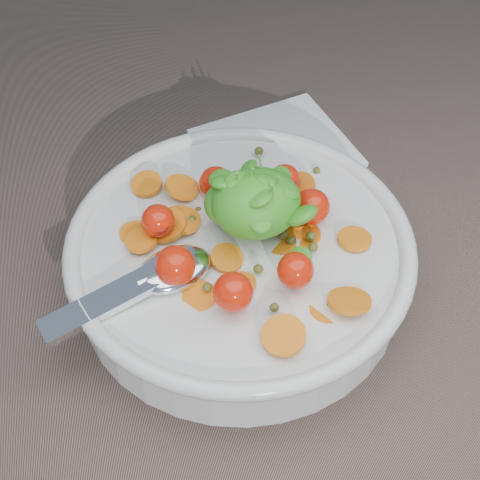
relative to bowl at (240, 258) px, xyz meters
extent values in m
plane|color=#715C51|center=(0.00, -0.03, -0.03)|extent=(6.00, 6.00, 0.00)
cylinder|color=silver|center=(0.00, 0.00, -0.01)|extent=(0.26, 0.26, 0.05)
torus|color=silver|center=(0.00, 0.00, 0.02)|extent=(0.28, 0.28, 0.01)
cylinder|color=silver|center=(0.00, 0.00, -0.03)|extent=(0.13, 0.13, 0.01)
cylinder|color=brown|center=(0.00, 0.00, -0.01)|extent=(0.24, 0.24, 0.04)
cylinder|color=orange|center=(0.06, 0.05, 0.02)|extent=(0.03, 0.03, 0.01)
cylinder|color=orange|center=(0.01, -0.10, 0.03)|extent=(0.04, 0.04, 0.01)
cylinder|color=orange|center=(0.03, -0.01, 0.02)|extent=(0.03, 0.03, 0.01)
cylinder|color=orange|center=(0.01, 0.08, 0.01)|extent=(0.04, 0.04, 0.01)
cylinder|color=orange|center=(-0.06, 0.08, 0.02)|extent=(0.04, 0.04, 0.01)
cylinder|color=orange|center=(-0.04, 0.04, 0.02)|extent=(0.04, 0.04, 0.01)
cylinder|color=orange|center=(-0.03, 0.07, 0.02)|extent=(0.04, 0.04, 0.02)
cylinder|color=orange|center=(-0.04, 0.03, 0.02)|extent=(0.04, 0.04, 0.01)
cylinder|color=orange|center=(0.05, 0.01, 0.02)|extent=(0.04, 0.03, 0.01)
cylinder|color=orange|center=(-0.01, -0.02, 0.02)|extent=(0.03, 0.03, 0.01)
cylinder|color=orange|center=(0.09, -0.02, 0.02)|extent=(0.04, 0.04, 0.01)
cylinder|color=orange|center=(-0.08, 0.02, 0.02)|extent=(0.03, 0.03, 0.01)
cylinder|color=orange|center=(0.04, 0.00, 0.02)|extent=(0.04, 0.04, 0.01)
cylinder|color=orange|center=(0.05, 0.00, 0.02)|extent=(0.04, 0.04, 0.01)
cylinder|color=orange|center=(0.02, 0.03, 0.02)|extent=(0.04, 0.04, 0.01)
cylinder|color=orange|center=(0.06, -0.08, 0.02)|extent=(0.04, 0.04, 0.02)
cylinder|color=orange|center=(0.05, -0.08, 0.01)|extent=(0.03, 0.03, 0.01)
cylinder|color=orange|center=(-0.05, 0.03, 0.02)|extent=(0.04, 0.04, 0.01)
cylinder|color=orange|center=(-0.01, -0.04, 0.02)|extent=(0.03, 0.03, 0.01)
cylinder|color=orange|center=(-0.08, 0.03, 0.02)|extent=(0.03, 0.03, 0.01)
cylinder|color=orange|center=(-0.04, -0.04, 0.02)|extent=(0.03, 0.03, 0.01)
sphere|color=#494C19|center=(0.01, 0.06, 0.02)|extent=(0.01, 0.01, 0.01)
sphere|color=#494C19|center=(-0.06, -0.01, 0.02)|extent=(0.01, 0.01, 0.01)
sphere|color=#494C19|center=(0.06, 0.02, 0.02)|extent=(0.01, 0.01, 0.01)
sphere|color=#494C19|center=(0.05, 0.06, 0.02)|extent=(0.01, 0.01, 0.01)
sphere|color=#494C19|center=(0.01, -0.08, 0.02)|extent=(0.01, 0.01, 0.01)
sphere|color=#494C19|center=(0.01, -0.03, 0.02)|extent=(0.01, 0.01, 0.01)
sphere|color=#494C19|center=(-0.02, 0.05, 0.02)|extent=(0.01, 0.01, 0.01)
sphere|color=#494C19|center=(0.01, -0.07, 0.02)|extent=(0.01, 0.01, 0.01)
sphere|color=#494C19|center=(0.04, 0.10, 0.02)|extent=(0.01, 0.01, 0.01)
sphere|color=#494C19|center=(-0.03, -0.04, 0.02)|extent=(0.01, 0.01, 0.01)
sphere|color=#494C19|center=(-0.01, 0.04, 0.02)|extent=(0.01, 0.01, 0.01)
sphere|color=#494C19|center=(0.08, 0.06, 0.02)|extent=(0.01, 0.01, 0.01)
sphere|color=#494C19|center=(0.04, -0.01, 0.02)|extent=(0.01, 0.01, 0.01)
sphere|color=#494C19|center=(0.05, -0.02, 0.03)|extent=(0.01, 0.01, 0.01)
sphere|color=#494C19|center=(-0.03, 0.03, 0.02)|extent=(0.01, 0.01, 0.01)
sphere|color=#494C19|center=(0.03, 0.00, 0.02)|extent=(0.01, 0.01, 0.01)
sphere|color=#494C19|center=(0.05, -0.07, 0.02)|extent=(0.01, 0.01, 0.01)
sphere|color=#494C19|center=(0.00, 0.06, 0.02)|extent=(0.01, 0.01, 0.01)
sphere|color=#494C19|center=(-0.02, 0.07, 0.02)|extent=(0.01, 0.01, 0.01)
sphere|color=#494C19|center=(0.05, -0.01, 0.02)|extent=(0.01, 0.01, 0.01)
sphere|color=red|center=(0.06, 0.01, 0.04)|extent=(0.03, 0.03, 0.03)
sphere|color=red|center=(0.05, 0.04, 0.04)|extent=(0.03, 0.03, 0.03)
sphere|color=red|center=(-0.01, 0.05, 0.04)|extent=(0.03, 0.03, 0.03)
sphere|color=red|center=(-0.06, 0.02, 0.04)|extent=(0.03, 0.03, 0.03)
sphere|color=red|center=(-0.06, -0.03, 0.04)|extent=(0.03, 0.03, 0.03)
sphere|color=red|center=(-0.02, -0.06, 0.04)|extent=(0.03, 0.03, 0.03)
sphere|color=red|center=(0.03, -0.05, 0.04)|extent=(0.03, 0.03, 0.03)
ellipsoid|color=green|center=(0.02, 0.01, 0.05)|extent=(0.07, 0.06, 0.05)
ellipsoid|color=green|center=(0.00, 0.02, 0.04)|extent=(0.04, 0.04, 0.03)
ellipsoid|color=green|center=(0.04, 0.03, 0.05)|extent=(0.02, 0.02, 0.02)
ellipsoid|color=green|center=(0.04, 0.00, 0.06)|extent=(0.03, 0.03, 0.02)
ellipsoid|color=green|center=(0.02, 0.00, 0.06)|extent=(0.02, 0.02, 0.01)
ellipsoid|color=green|center=(0.01, 0.01, 0.07)|extent=(0.03, 0.03, 0.02)
ellipsoid|color=green|center=(0.01, 0.01, 0.07)|extent=(0.02, 0.02, 0.01)
ellipsoid|color=green|center=(0.03, 0.00, 0.05)|extent=(0.03, 0.03, 0.03)
ellipsoid|color=green|center=(0.02, 0.01, 0.07)|extent=(0.02, 0.02, 0.02)
ellipsoid|color=green|center=(0.02, 0.02, 0.05)|extent=(0.02, 0.02, 0.02)
ellipsoid|color=green|center=(0.04, -0.04, 0.04)|extent=(0.02, 0.02, 0.01)
ellipsoid|color=green|center=(0.02, 0.01, 0.07)|extent=(0.03, 0.03, 0.02)
ellipsoid|color=green|center=(0.01, 0.00, 0.07)|extent=(0.03, 0.03, 0.02)
ellipsoid|color=green|center=(-0.01, 0.03, 0.06)|extent=(0.02, 0.02, 0.01)
ellipsoid|color=green|center=(0.01, 0.00, 0.07)|extent=(0.03, 0.03, 0.01)
ellipsoid|color=green|center=(0.03, 0.02, 0.06)|extent=(0.03, 0.03, 0.02)
ellipsoid|color=green|center=(0.02, 0.00, 0.06)|extent=(0.02, 0.02, 0.02)
ellipsoid|color=green|center=(0.01, -0.02, 0.06)|extent=(0.02, 0.02, 0.01)
ellipsoid|color=green|center=(0.00, 0.01, 0.07)|extent=(0.03, 0.03, 0.01)
ellipsoid|color=green|center=(0.02, 0.01, 0.06)|extent=(0.03, 0.03, 0.02)
ellipsoid|color=green|center=(0.02, 0.05, 0.05)|extent=(0.02, 0.02, 0.02)
ellipsoid|color=green|center=(0.02, 0.01, 0.07)|extent=(0.03, 0.03, 0.02)
ellipsoid|color=green|center=(0.04, -0.01, 0.05)|extent=(0.03, 0.03, 0.03)
ellipsoid|color=green|center=(0.01, 0.01, 0.07)|extent=(0.03, 0.03, 0.02)
ellipsoid|color=green|center=(-0.01, 0.02, 0.07)|extent=(0.02, 0.02, 0.02)
ellipsoid|color=green|center=(0.01, 0.01, 0.07)|extent=(0.02, 0.02, 0.02)
cylinder|color=#4C8C33|center=(0.03, 0.01, 0.06)|extent=(0.01, 0.01, 0.04)
cylinder|color=#4C8C33|center=(0.02, 0.02, 0.06)|extent=(0.01, 0.01, 0.05)
cylinder|color=#4C8C33|center=(0.00, 0.02, 0.06)|extent=(0.01, 0.02, 0.04)
cylinder|color=#4C8C33|center=(0.02, 0.00, 0.06)|extent=(0.00, 0.01, 0.04)
cylinder|color=#4C8C33|center=(0.01, 0.01, 0.06)|extent=(0.00, 0.01, 0.04)
cylinder|color=#4C8C33|center=(0.02, 0.02, 0.06)|extent=(0.01, 0.02, 0.04)
ellipsoid|color=silver|center=(-0.06, -0.02, 0.02)|extent=(0.07, 0.06, 0.02)
cube|color=silver|center=(-0.10, -0.03, 0.02)|extent=(0.12, 0.06, 0.02)
cylinder|color=silver|center=(-0.07, -0.02, 0.02)|extent=(0.02, 0.02, 0.01)
cube|color=white|center=(0.07, 0.16, -0.03)|extent=(0.16, 0.15, 0.01)
camera|label=1|loc=(-0.09, -0.37, 0.45)|focal=55.00mm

